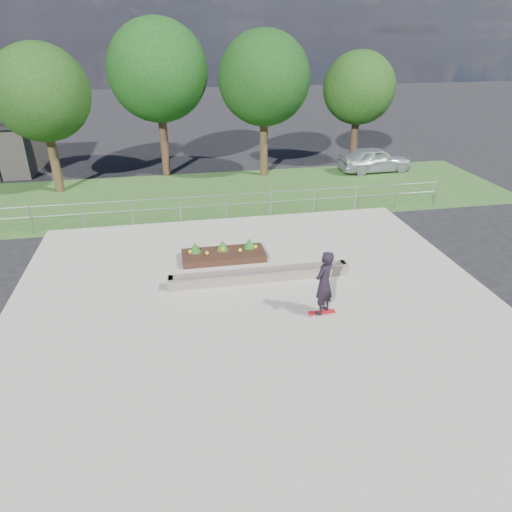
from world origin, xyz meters
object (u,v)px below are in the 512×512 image
Objects in this scene: skateboarder at (324,283)px; parked_car at (375,159)px; grind_ledge at (260,275)px; planter_bed at (223,253)px.

skateboarder is 0.48× the size of parked_car.
planter_bed reaches higher than grind_ledge.
planter_bed is 1.47× the size of skateboarder.
skateboarder reaches higher than planter_bed.
parked_car is at bearing 61.01° from skateboarder.
parked_car reaches higher than grind_ledge.
planter_bed is 14.22m from parked_car.
skateboarder is (1.40, -2.30, 0.85)m from grind_ledge.
planter_bed is 4.90m from skateboarder.
skateboarder is 16.13m from parked_car.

